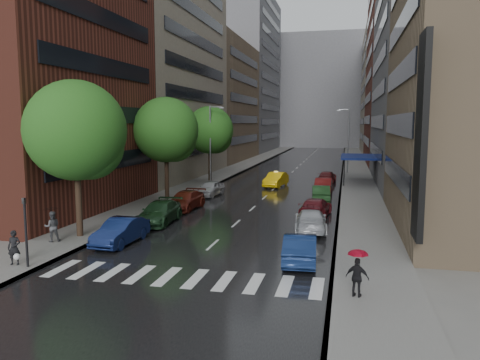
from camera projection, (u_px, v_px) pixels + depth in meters
The scene contains 21 objects.
ground at pixel (191, 265), 23.87m from camera, with size 220.00×220.00×0.00m, color gray.
road at pixel (296, 169), 72.24m from camera, with size 14.00×140.00×0.01m, color black.
sidewalk_left at pixel (239, 167), 74.22m from camera, with size 4.00×140.00×0.15m, color gray.
sidewalk_right at pixel (355, 170), 70.25m from camera, with size 4.00×140.00×0.15m, color gray.
crosswalk at pixel (181, 277), 21.89m from camera, with size 13.15×2.80×0.01m.
buildings_left at pixel (217, 72), 82.09m from camera, with size 8.00×108.00×38.00m.
buildings_right at pixel (397, 72), 73.56m from camera, with size 8.05×109.10×36.00m.
building_far at pixel (321, 92), 136.06m from camera, with size 40.00×14.00×32.00m, color slate.
tree_near at pixel (76, 131), 28.57m from camera, with size 6.16×6.16×9.82m.
tree_mid at pixel (166, 130), 42.79m from camera, with size 5.97×5.97×9.52m.
tree_far at pixel (210, 130), 56.44m from camera, with size 5.75×5.75×9.16m.
taxi at pixel (276, 180), 52.59m from camera, with size 1.71×4.90×1.61m, color #E9B90C.
parked_cars_left at pixel (174, 206), 36.40m from camera, with size 2.44×23.45×1.56m.
parked_cars_right at pixel (318, 200), 39.38m from camera, with size 2.50×37.87×1.56m.
ped_bag_walker at pixel (14, 248), 23.30m from camera, with size 0.72×0.55×1.74m.
ped_black_umbrella at pixel (52, 221), 27.78m from camera, with size 1.13×1.08×2.09m.
ped_red_umbrella at pixel (358, 269), 18.98m from camera, with size 1.02×0.82×2.01m.
traffic_light at pixel (26, 225), 22.82m from camera, with size 0.18×0.15×3.45m.
street_lamp_left at pixel (211, 143), 54.00m from camera, with size 1.74×0.22×9.00m.
street_lamp_right at pixel (348, 139), 65.10m from camera, with size 1.74×0.22×9.00m.
awning at pixel (358, 157), 55.36m from camera, with size 4.00×8.00×3.12m.
Camera 1 is at (7.60, -22.01, 7.25)m, focal length 35.00 mm.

